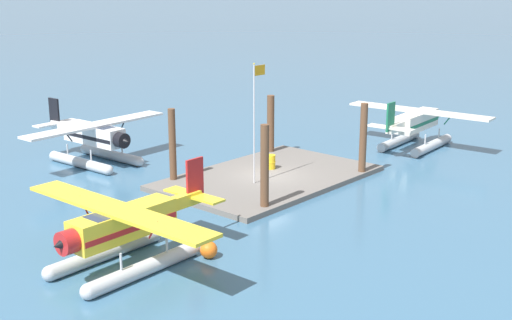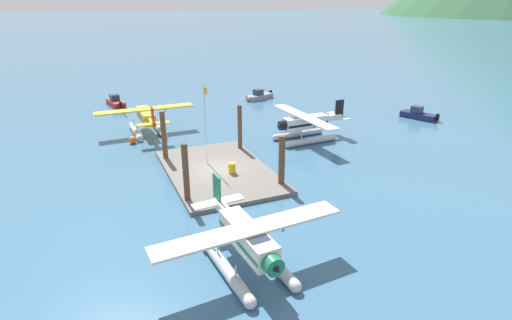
{
  "view_description": "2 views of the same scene",
  "coord_description": "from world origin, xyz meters",
  "px_view_note": "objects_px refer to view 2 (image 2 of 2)",
  "views": [
    {
      "loc": [
        -29.37,
        -24.88,
        11.61
      ],
      "look_at": [
        -0.45,
        0.57,
        1.23
      ],
      "focal_mm": 47.22,
      "sensor_mm": 36.0,
      "label": 1
    },
    {
      "loc": [
        29.92,
        -9.37,
        13.45
      ],
      "look_at": [
        2.4,
        2.43,
        1.63
      ],
      "focal_mm": 28.31,
      "sensor_mm": 36.0,
      "label": 2
    }
  ],
  "objects_px": {
    "fuel_drum": "(232,168)",
    "seaplane_yellow_port_aft": "(146,119)",
    "flagpole": "(205,116)",
    "seaplane_white_bow_left": "(305,126)",
    "boat_grey_open_west": "(259,96)",
    "boat_red_open_sw": "(115,102)",
    "boat_navy_open_north": "(418,114)",
    "mooring_buoy": "(133,140)",
    "seaplane_cream_stbd_aft": "(248,244)"
  },
  "relations": [
    {
      "from": "boat_grey_open_west",
      "to": "mooring_buoy",
      "type": "bearing_deg",
      "value": -56.45
    },
    {
      "from": "seaplane_yellow_port_aft",
      "to": "boat_grey_open_west",
      "type": "distance_m",
      "value": 20.39
    },
    {
      "from": "mooring_buoy",
      "to": "boat_red_open_sw",
      "type": "xyz_separation_m",
      "value": [
        -17.44,
        -0.07,
        0.11
      ]
    },
    {
      "from": "mooring_buoy",
      "to": "seaplane_cream_stbd_aft",
      "type": "bearing_deg",
      "value": 7.18
    },
    {
      "from": "flagpole",
      "to": "seaplane_white_bow_left",
      "type": "xyz_separation_m",
      "value": [
        -2.91,
        11.29,
        -2.95
      ]
    },
    {
      "from": "fuel_drum",
      "to": "boat_red_open_sw",
      "type": "xyz_separation_m",
      "value": [
        -29.17,
        -6.49,
        -0.25
      ]
    },
    {
      "from": "boat_grey_open_west",
      "to": "boat_navy_open_north",
      "type": "relative_size",
      "value": 1.01
    },
    {
      "from": "seaplane_white_bow_left",
      "to": "boat_grey_open_west",
      "type": "bearing_deg",
      "value": 170.52
    },
    {
      "from": "flagpole",
      "to": "boat_grey_open_west",
      "type": "relative_size",
      "value": 1.47
    },
    {
      "from": "seaplane_yellow_port_aft",
      "to": "mooring_buoy",
      "type": "bearing_deg",
      "value": -32.89
    },
    {
      "from": "boat_red_open_sw",
      "to": "fuel_drum",
      "type": "bearing_deg",
      "value": 12.54
    },
    {
      "from": "fuel_drum",
      "to": "seaplane_white_bow_left",
      "type": "bearing_deg",
      "value": 119.67
    },
    {
      "from": "flagpole",
      "to": "seaplane_yellow_port_aft",
      "type": "xyz_separation_m",
      "value": [
        -11.91,
        -3.25,
        -2.95
      ]
    },
    {
      "from": "flagpole",
      "to": "seaplane_cream_stbd_aft",
      "type": "height_order",
      "value": "flagpole"
    },
    {
      "from": "mooring_buoy",
      "to": "boat_navy_open_north",
      "type": "relative_size",
      "value": 0.16
    },
    {
      "from": "seaplane_white_bow_left",
      "to": "boat_red_open_sw",
      "type": "height_order",
      "value": "seaplane_white_bow_left"
    },
    {
      "from": "mooring_buoy",
      "to": "seaplane_white_bow_left",
      "type": "bearing_deg",
      "value": 69.96
    },
    {
      "from": "boat_grey_open_west",
      "to": "boat_navy_open_north",
      "type": "height_order",
      "value": "same"
    },
    {
      "from": "boat_grey_open_west",
      "to": "boat_red_open_sw",
      "type": "height_order",
      "value": "same"
    },
    {
      "from": "fuel_drum",
      "to": "seaplane_yellow_port_aft",
      "type": "distance_m",
      "value": 15.41
    },
    {
      "from": "seaplane_white_bow_left",
      "to": "boat_navy_open_north",
      "type": "distance_m",
      "value": 17.13
    },
    {
      "from": "mooring_buoy",
      "to": "boat_red_open_sw",
      "type": "height_order",
      "value": "boat_red_open_sw"
    },
    {
      "from": "flagpole",
      "to": "boat_grey_open_west",
      "type": "height_order",
      "value": "flagpole"
    },
    {
      "from": "seaplane_cream_stbd_aft",
      "to": "boat_navy_open_north",
      "type": "height_order",
      "value": "seaplane_cream_stbd_aft"
    },
    {
      "from": "seaplane_yellow_port_aft",
      "to": "seaplane_cream_stbd_aft",
      "type": "bearing_deg",
      "value": 2.25
    },
    {
      "from": "seaplane_cream_stbd_aft",
      "to": "boat_navy_open_north",
      "type": "bearing_deg",
      "value": 122.74
    },
    {
      "from": "fuel_drum",
      "to": "seaplane_yellow_port_aft",
      "type": "bearing_deg",
      "value": -163.07
    },
    {
      "from": "seaplane_yellow_port_aft",
      "to": "seaplane_white_bow_left",
      "type": "bearing_deg",
      "value": 58.24
    },
    {
      "from": "fuel_drum",
      "to": "seaplane_white_bow_left",
      "type": "xyz_separation_m",
      "value": [
        -5.73,
        10.05,
        0.84
      ]
    },
    {
      "from": "mooring_buoy",
      "to": "boat_navy_open_north",
      "type": "height_order",
      "value": "boat_navy_open_north"
    },
    {
      "from": "flagpole",
      "to": "seaplane_yellow_port_aft",
      "type": "distance_m",
      "value": 12.69
    },
    {
      "from": "boat_grey_open_west",
      "to": "boat_red_open_sw",
      "type": "xyz_separation_m",
      "value": [
        -4.41,
        -19.72,
        0.0
      ]
    },
    {
      "from": "fuel_drum",
      "to": "boat_navy_open_north",
      "type": "height_order",
      "value": "boat_navy_open_north"
    },
    {
      "from": "seaplane_white_bow_left",
      "to": "boat_navy_open_north",
      "type": "xyz_separation_m",
      "value": [
        -1.94,
        16.99,
        -1.09
      ]
    },
    {
      "from": "flagpole",
      "to": "fuel_drum",
      "type": "relative_size",
      "value": 7.82
    },
    {
      "from": "mooring_buoy",
      "to": "boat_grey_open_west",
      "type": "height_order",
      "value": "boat_grey_open_west"
    },
    {
      "from": "boat_red_open_sw",
      "to": "boat_navy_open_north",
      "type": "relative_size",
      "value": 1.05
    },
    {
      "from": "seaplane_cream_stbd_aft",
      "to": "boat_navy_open_north",
      "type": "relative_size",
      "value": 2.27
    },
    {
      "from": "mooring_buoy",
      "to": "boat_grey_open_west",
      "type": "bearing_deg",
      "value": 123.55
    },
    {
      "from": "seaplane_cream_stbd_aft",
      "to": "boat_red_open_sw",
      "type": "xyz_separation_m",
      "value": [
        -41.1,
        -3.06,
        -1.09
      ]
    },
    {
      "from": "mooring_buoy",
      "to": "boat_grey_open_west",
      "type": "distance_m",
      "value": 23.57
    },
    {
      "from": "seaplane_white_bow_left",
      "to": "seaplane_yellow_port_aft",
      "type": "height_order",
      "value": "same"
    },
    {
      "from": "boat_navy_open_north",
      "to": "flagpole",
      "type": "bearing_deg",
      "value": -80.27
    },
    {
      "from": "fuel_drum",
      "to": "seaplane_cream_stbd_aft",
      "type": "relative_size",
      "value": 0.08
    },
    {
      "from": "seaplane_cream_stbd_aft",
      "to": "seaplane_yellow_port_aft",
      "type": "xyz_separation_m",
      "value": [
        -26.65,
        -1.05,
        0.0
      ]
    },
    {
      "from": "boat_grey_open_west",
      "to": "flagpole",
      "type": "bearing_deg",
      "value": -33.39
    },
    {
      "from": "seaplane_yellow_port_aft",
      "to": "boat_navy_open_north",
      "type": "bearing_deg",
      "value": 77.38
    },
    {
      "from": "seaplane_yellow_port_aft",
      "to": "boat_navy_open_north",
      "type": "height_order",
      "value": "seaplane_yellow_port_aft"
    },
    {
      "from": "seaplane_white_bow_left",
      "to": "fuel_drum",
      "type": "bearing_deg",
      "value": -60.33
    },
    {
      "from": "flagpole",
      "to": "boat_navy_open_north",
      "type": "xyz_separation_m",
      "value": [
        -4.85,
        28.28,
        -4.03
      ]
    }
  ]
}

